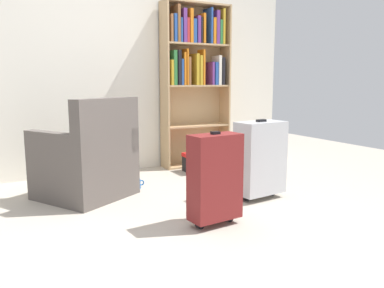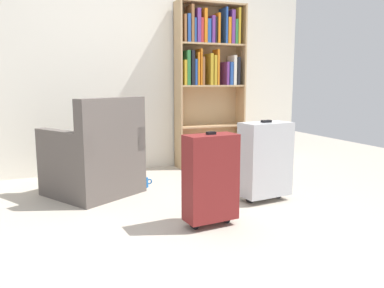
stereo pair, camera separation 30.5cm
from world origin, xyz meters
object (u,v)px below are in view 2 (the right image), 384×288
object	(u,v)px
armchair	(95,161)
storage_box	(214,162)
mug	(145,182)
suitcase_silver	(265,159)
suitcase_dark_red	(211,178)
bookshelf	(209,69)

from	to	relation	value
armchair	storage_box	world-z (taller)	armchair
mug	suitcase_silver	xyz separation A→B (m)	(0.87, -0.81, 0.32)
storage_box	suitcase_dark_red	distance (m)	1.71
storage_box	suitcase_dark_red	bearing A→B (deg)	-115.93
suitcase_dark_red	storage_box	bearing A→B (deg)	64.07
suitcase_silver	storage_box	bearing A→B (deg)	87.66
bookshelf	storage_box	distance (m)	1.13
bookshelf	armchair	xyz separation A→B (m)	(-1.49, -0.75, -0.86)
armchair	bookshelf	bearing A→B (deg)	26.88
bookshelf	suitcase_silver	xyz separation A→B (m)	(-0.14, -1.51, -0.81)
armchair	suitcase_dark_red	size ratio (longest dim) A/B	1.39
suitcase_silver	suitcase_dark_red	bearing A→B (deg)	-151.45
storage_box	suitcase_silver	xyz separation A→B (m)	(-0.05, -1.15, 0.26)
storage_box	suitcase_dark_red	world-z (taller)	suitcase_dark_red
suitcase_dark_red	armchair	bearing A→B (deg)	119.86
storage_box	suitcase_dark_red	size ratio (longest dim) A/B	0.54
mug	suitcase_dark_red	distance (m)	1.24
mug	suitcase_dark_red	bearing A→B (deg)	-81.71
bookshelf	suitcase_silver	size ratio (longest dim) A/B	2.74
suitcase_dark_red	mug	bearing A→B (deg)	98.29
suitcase_dark_red	suitcase_silver	distance (m)	0.79
storage_box	mug	bearing A→B (deg)	-159.64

